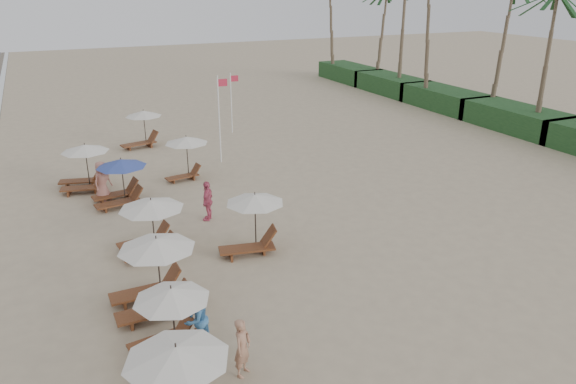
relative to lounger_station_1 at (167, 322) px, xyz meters
name	(u,v)px	position (x,y,z in m)	size (l,w,h in m)	color
ground	(352,306)	(5.84, 0.00, -1.09)	(160.00, 160.00, 0.00)	tan
shrub_hedge	(517,118)	(27.84, 14.50, -0.29)	(3.20, 53.00, 1.60)	#193D1C
lounger_station_1	(167,322)	(0.00, 0.00, 0.00)	(2.36, 2.08, 2.10)	brown
lounger_station_2	(150,277)	(0.09, 2.56, 0.04)	(2.80, 2.39, 2.39)	brown
lounger_station_3	(148,225)	(0.79, 6.49, 0.06)	(2.65, 2.44, 2.11)	brown
lounger_station_4	(118,182)	(0.52, 12.02, -0.04)	(2.68, 2.28, 2.13)	brown
lounger_station_5	(82,168)	(-0.77, 14.73, 0.02)	(2.69, 2.34, 2.27)	brown
inland_station_0	(251,220)	(4.35, 4.93, 0.21)	(2.83, 2.24, 2.22)	brown
inland_station_1	(185,151)	(4.25, 14.13, 0.41)	(2.52, 2.24, 2.22)	brown
inland_station_2	(141,127)	(3.31, 21.14, 0.19)	(2.88, 2.24, 2.22)	brown
beachgoer_near	(243,348)	(1.59, -1.55, -0.26)	(0.60, 0.40, 1.66)	#A17157
beachgoer_mid_a	(196,319)	(0.84, 0.11, -0.20)	(0.87, 0.68, 1.78)	teal
beachgoer_far_a	(208,201)	(3.73, 8.51, -0.21)	(1.03, 0.43, 1.76)	#C8506D
beachgoer_far_b	(102,181)	(-0.08, 12.79, -0.14)	(0.93, 0.61, 1.91)	#A56759
flag_pole_near	(220,116)	(6.82, 16.06, 1.62)	(0.59, 0.08, 4.92)	silver
flag_pole_far	(232,100)	(9.62, 22.09, 1.18)	(0.60, 0.08, 4.07)	silver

